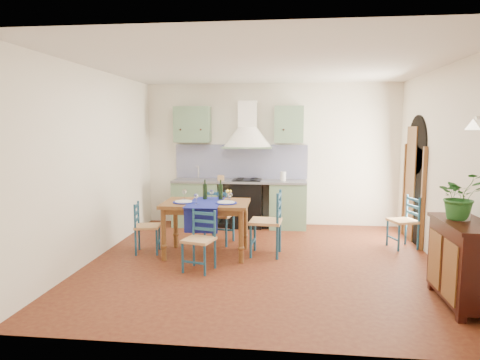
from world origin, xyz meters
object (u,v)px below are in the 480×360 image
(dining_table, at_px, (206,208))
(sideboard, at_px, (464,260))
(chair_near, at_px, (200,240))
(potted_plant, at_px, (460,196))

(dining_table, distance_m, sideboard, 3.51)
(chair_near, bearing_deg, sideboard, -14.85)
(chair_near, height_order, potted_plant, potted_plant)
(dining_table, bearing_deg, potted_plant, -24.15)
(dining_table, relative_size, potted_plant, 2.49)
(chair_near, xyz_separation_m, potted_plant, (3.07, -0.68, 0.77))
(chair_near, height_order, sideboard, sideboard)
(dining_table, xyz_separation_m, potted_plant, (3.11, -1.40, 0.47))
(sideboard, xyz_separation_m, potted_plant, (-0.03, 0.14, 0.69))
(dining_table, relative_size, sideboard, 1.24)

